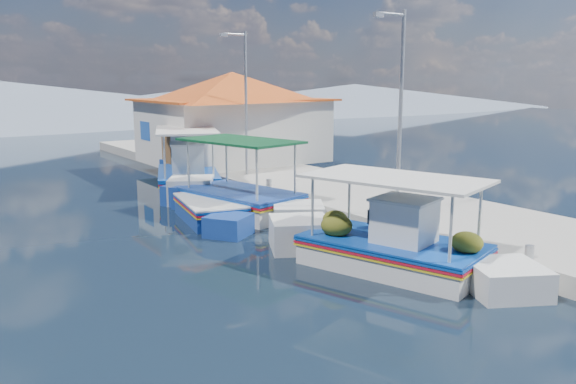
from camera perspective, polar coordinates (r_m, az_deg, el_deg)
ground at (r=13.80m, az=2.93°, el=-8.12°), size 160.00×160.00×0.00m
quay at (r=21.84m, az=5.61°, el=-0.32°), size 5.00×44.00×0.50m
bollards at (r=19.90m, az=2.40°, el=-0.21°), size 0.20×17.20×0.30m
main_caique at (r=14.32m, az=10.11°, el=-5.54°), size 3.71×7.28×2.51m
caique_green_canopy at (r=19.89m, az=-4.75°, el=-0.92°), size 3.30×7.40×2.83m
caique_blue_hull at (r=19.08m, az=-7.83°, el=-1.94°), size 2.46×5.67×1.03m
caique_far at (r=24.33m, az=-9.94°, el=1.38°), size 4.34×7.43×2.82m
harbor_building at (r=29.07m, az=-5.46°, el=7.52°), size 10.49×10.49×4.40m
lamp_post_near at (r=17.56m, az=10.85°, el=8.63°), size 1.21×0.14×6.00m
lamp_post_far at (r=24.71m, az=-4.36°, el=9.43°), size 1.21×0.14×6.00m
mountain_ridge at (r=67.93m, az=-22.55°, el=8.09°), size 171.40×96.00×5.50m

